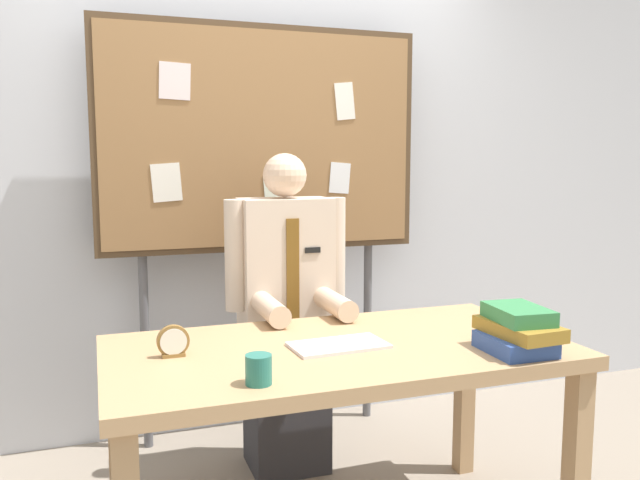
{
  "coord_description": "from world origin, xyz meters",
  "views": [
    {
      "loc": [
        -0.8,
        -2.07,
        1.41
      ],
      "look_at": [
        0.0,
        0.2,
        1.11
      ],
      "focal_mm": 36.35,
      "sensor_mm": 36.0,
      "label": 1
    }
  ],
  "objects_px": {
    "desk": "(339,370)",
    "bulletin_board": "(262,144)",
    "desk_clock": "(173,343)",
    "book_stack": "(517,330)",
    "open_notebook": "(339,345)",
    "coffee_mug": "(259,370)",
    "person": "(286,325)"
  },
  "relations": [
    {
      "from": "desk",
      "to": "bulletin_board",
      "type": "distance_m",
      "value": 1.33
    },
    {
      "from": "desk",
      "to": "desk_clock",
      "type": "xyz_separation_m",
      "value": [
        -0.57,
        0.06,
        0.14
      ]
    },
    {
      "from": "book_stack",
      "to": "open_notebook",
      "type": "bearing_deg",
      "value": 155.68
    },
    {
      "from": "desk_clock",
      "to": "coffee_mug",
      "type": "height_order",
      "value": "desk_clock"
    },
    {
      "from": "bulletin_board",
      "to": "coffee_mug",
      "type": "relative_size",
      "value": 23.29
    },
    {
      "from": "open_notebook",
      "to": "bulletin_board",
      "type": "bearing_deg",
      "value": 89.56
    },
    {
      "from": "desk",
      "to": "book_stack",
      "type": "relative_size",
      "value": 5.36
    },
    {
      "from": "bulletin_board",
      "to": "book_stack",
      "type": "bearing_deg",
      "value": -67.6
    },
    {
      "from": "bulletin_board",
      "to": "desk_clock",
      "type": "bearing_deg",
      "value": -119.58
    },
    {
      "from": "person",
      "to": "open_notebook",
      "type": "relative_size",
      "value": 4.32
    },
    {
      "from": "desk",
      "to": "coffee_mug",
      "type": "distance_m",
      "value": 0.49
    },
    {
      "from": "desk_clock",
      "to": "desk",
      "type": "bearing_deg",
      "value": -5.81
    },
    {
      "from": "desk",
      "to": "desk_clock",
      "type": "height_order",
      "value": "desk_clock"
    },
    {
      "from": "person",
      "to": "desk_clock",
      "type": "bearing_deg",
      "value": -133.47
    },
    {
      "from": "coffee_mug",
      "to": "person",
      "type": "bearing_deg",
      "value": 69.07
    },
    {
      "from": "bulletin_board",
      "to": "coffee_mug",
      "type": "bearing_deg",
      "value": -105.05
    },
    {
      "from": "person",
      "to": "book_stack",
      "type": "bearing_deg",
      "value": -59.45
    },
    {
      "from": "open_notebook",
      "to": "desk_clock",
      "type": "bearing_deg",
      "value": 172.07
    },
    {
      "from": "desk",
      "to": "person",
      "type": "distance_m",
      "value": 0.65
    },
    {
      "from": "open_notebook",
      "to": "coffee_mug",
      "type": "xyz_separation_m",
      "value": [
        -0.35,
        -0.27,
        0.04
      ]
    },
    {
      "from": "book_stack",
      "to": "coffee_mug",
      "type": "bearing_deg",
      "value": -178.53
    },
    {
      "from": "open_notebook",
      "to": "coffee_mug",
      "type": "height_order",
      "value": "coffee_mug"
    },
    {
      "from": "open_notebook",
      "to": "desk_clock",
      "type": "xyz_separation_m",
      "value": [
        -0.56,
        0.08,
        0.04
      ]
    },
    {
      "from": "desk",
      "to": "book_stack",
      "type": "distance_m",
      "value": 0.63
    },
    {
      "from": "open_notebook",
      "to": "desk_clock",
      "type": "height_order",
      "value": "desk_clock"
    },
    {
      "from": "bulletin_board",
      "to": "book_stack",
      "type": "xyz_separation_m",
      "value": [
        0.55,
        -1.32,
        -0.65
      ]
    },
    {
      "from": "person",
      "to": "book_stack",
      "type": "relative_size",
      "value": 4.77
    },
    {
      "from": "desk",
      "to": "person",
      "type": "height_order",
      "value": "person"
    },
    {
      "from": "desk",
      "to": "bulletin_board",
      "type": "height_order",
      "value": "bulletin_board"
    },
    {
      "from": "book_stack",
      "to": "open_notebook",
      "type": "xyz_separation_m",
      "value": [
        -0.55,
        0.25,
        -0.07
      ]
    },
    {
      "from": "person",
      "to": "bulletin_board",
      "type": "xyz_separation_m",
      "value": [
        -0.0,
        0.4,
        0.81
      ]
    },
    {
      "from": "desk",
      "to": "open_notebook",
      "type": "distance_m",
      "value": 0.1
    }
  ]
}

